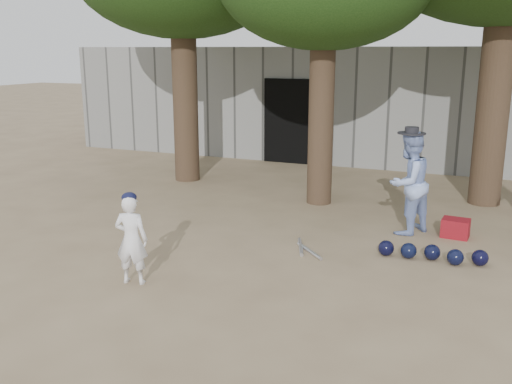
% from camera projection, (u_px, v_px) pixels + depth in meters
% --- Properties ---
extents(ground, '(70.00, 70.00, 0.00)m').
position_uv_depth(ground, '(187.00, 272.00, 7.71)').
color(ground, '#937C5E').
rests_on(ground, ground).
extents(boy_player, '(0.48, 0.36, 1.17)m').
position_uv_depth(boy_player, '(131.00, 240.00, 7.23)').
color(boy_player, white).
rests_on(boy_player, ground).
extents(spectator_blue, '(0.95, 1.02, 1.68)m').
position_uv_depth(spectator_blue, '(408.00, 183.00, 9.18)').
color(spectator_blue, '#9AB3EE').
rests_on(spectator_blue, ground).
extents(red_bag, '(0.44, 0.35, 0.30)m').
position_uv_depth(red_bag, '(455.00, 228.00, 9.13)').
color(red_bag, maroon).
rests_on(red_bag, ground).
extents(back_building, '(16.00, 5.24, 3.00)m').
position_uv_depth(back_building, '(361.00, 100.00, 16.59)').
color(back_building, gray).
rests_on(back_building, ground).
extents(helmet_row, '(1.51, 0.34, 0.23)m').
position_uv_depth(helmet_row, '(432.00, 253.00, 8.10)').
color(helmet_row, black).
rests_on(helmet_row, ground).
extents(bat_pile, '(0.61, 0.74, 0.06)m').
position_uv_depth(bat_pile, '(305.00, 249.00, 8.53)').
color(bat_pile, silver).
rests_on(bat_pile, ground).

